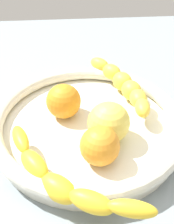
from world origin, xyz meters
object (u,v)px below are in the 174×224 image
Objects in this scene: banana_draped_right at (124,85)px; orange_mid_left at (64,101)px; orange_front at (100,146)px; fruit_bowl at (87,123)px; banana_draped_left at (62,180)px; apple_yellow at (109,123)px.

banana_draped_right is 3.41× the size of orange_mid_left.
orange_front is 0.97× the size of orange_mid_left.
banana_draped_right is (-8.74, 8.37, 2.31)cm from fruit_bowl.
banana_draped_right reaches higher than banana_draped_left.
orange_front is 0.88× the size of apple_yellow.
orange_mid_left is at bearing -134.03° from apple_yellow.
banana_draped_left is at bearing -37.06° from apple_yellow.
fruit_bowl is 5.99cm from orange_mid_left.
banana_draped_right is (-23.16, 13.01, 0.20)cm from banana_draped_left.
apple_yellow is (12.62, -5.06, 0.88)cm from banana_draped_right.
fruit_bowl is at bearing -43.78° from banana_draped_right.
orange_mid_left is at bearing 178.26° from banana_draped_left.
orange_mid_left reaches higher than orange_front.
banana_draped_left is 26.56cm from banana_draped_right.
banana_draped_right is at bearing 136.22° from fruit_bowl.
fruit_bowl is 5.44× the size of orange_mid_left.
orange_front is (17.52, -7.13, 0.46)cm from banana_draped_right.
orange_mid_left is (-3.29, -4.10, 2.87)cm from fruit_bowl.
orange_mid_left reaches higher than fruit_bowl.
fruit_bowl is at bearing 51.29° from orange_mid_left.
banana_draped_left reaches higher than fruit_bowl.
banana_draped_left is (14.42, -4.64, 2.11)cm from fruit_bowl.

